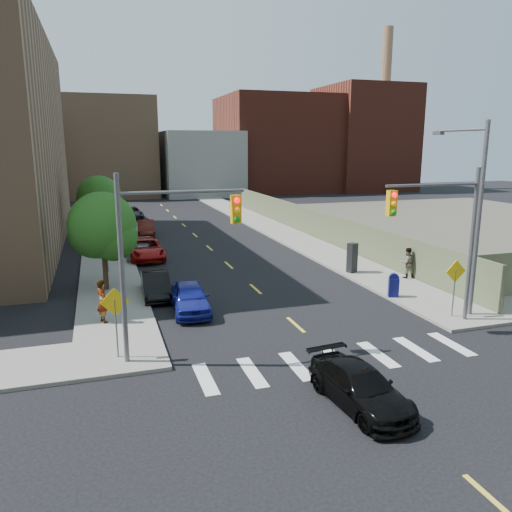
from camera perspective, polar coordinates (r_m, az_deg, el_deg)
ground at (r=16.33m, az=15.68°, el=-16.98°), size 160.00×160.00×0.00m
sidewalk_nw at (r=53.79m, az=-17.06°, el=3.63°), size 3.50×73.00×0.15m
sidewalk_ne at (r=56.09m, az=-1.01°, el=4.53°), size 3.50×73.00×0.15m
fence_north at (r=44.01m, az=6.37°, el=3.78°), size 0.12×44.00×2.50m
gravel_lot at (r=55.76m, az=23.06°, el=3.43°), size 36.00×42.00×0.06m
bg_bldg_midwest at (r=83.74m, az=-16.54°, el=11.78°), size 14.00×16.00×15.00m
bg_bldg_center at (r=83.35m, az=-6.58°, el=10.49°), size 12.00×16.00×10.00m
bg_bldg_east at (r=88.98m, az=2.21°, el=12.62°), size 18.00×18.00×16.00m
bg_bldg_fareast at (r=93.85m, az=12.12°, el=12.97°), size 14.00×16.00×18.00m
smokestack at (r=96.07m, az=14.42°, el=15.83°), size 1.80×1.80×28.00m
signal_nw at (r=18.17m, az=-10.48°, el=1.58°), size 4.59×0.30×7.00m
signal_ne at (r=22.92m, az=20.74°, el=3.23°), size 4.59×0.30×7.00m
streetlight_ne at (r=24.92m, az=23.61°, el=5.30°), size 0.25×3.70×9.00m
warn_sign_nw at (r=19.16m, az=-15.79°, el=-5.95°), size 1.06×0.06×2.83m
warn_sign_ne at (r=24.55m, az=21.80°, el=-2.32°), size 1.06×0.06×2.83m
warn_sign_midwest at (r=32.26m, az=-16.72°, el=1.45°), size 1.06×0.06×2.83m
tree_west_near at (r=28.11m, az=-17.14°, el=2.91°), size 3.66×3.64×5.52m
tree_west_far at (r=42.99m, az=-17.46°, el=6.07°), size 3.66×3.64×5.52m
parked_car_blue at (r=24.38m, az=-7.55°, el=-4.71°), size 2.00×4.37×1.45m
parked_car_black at (r=27.03m, az=-11.38°, el=-3.27°), size 1.54×4.06×1.32m
parked_car_red at (r=36.19m, az=-12.49°, el=0.79°), size 2.43×5.20×1.44m
parked_car_silver at (r=36.36m, az=-13.10°, el=0.67°), size 2.20×4.50×1.26m
parked_car_white at (r=46.21m, az=-13.19°, el=3.14°), size 1.66×3.67×1.22m
parked_car_maroon at (r=45.58m, az=-12.47°, el=3.13°), size 1.71×4.20×1.36m
parked_car_grey at (r=56.92m, az=-14.02°, el=4.83°), size 2.45×4.64×1.24m
black_sedan at (r=16.25m, az=11.80°, el=-14.44°), size 2.16×4.43×1.24m
mailbox at (r=27.04m, az=15.45°, el=-3.25°), size 0.63×0.56×1.26m
payphone at (r=31.55m, az=10.93°, el=-0.19°), size 0.67×0.61×1.85m
pedestrian_west at (r=23.32m, az=-17.13°, el=-4.96°), size 0.70×0.83×1.95m
pedestrian_east at (r=31.04m, az=16.89°, el=-0.74°), size 0.92×0.73×1.83m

